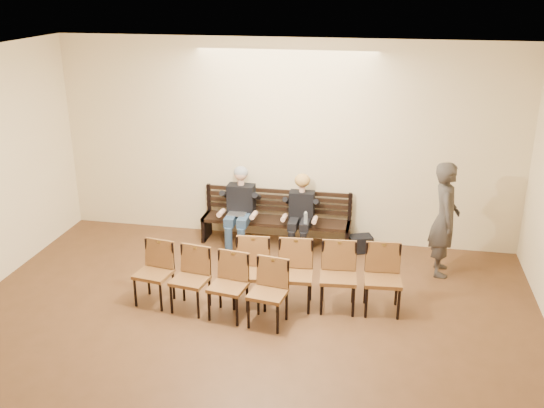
{
  "coord_description": "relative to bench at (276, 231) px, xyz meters",
  "views": [
    {
      "loc": [
        1.72,
        -4.95,
        4.4
      ],
      "look_at": [
        -0.05,
        4.05,
        0.96
      ],
      "focal_mm": 40.0,
      "sensor_mm": 36.0,
      "label": 1
    }
  ],
  "objects": [
    {
      "name": "seated_man",
      "position": [
        -0.61,
        -0.12,
        0.46
      ],
      "size": [
        0.57,
        0.79,
        1.38
      ],
      "primitive_type": null,
      "color": "black",
      "rests_on": "ground"
    },
    {
      "name": "chair_row_back",
      "position": [
        0.97,
        -2.07,
        0.26
      ],
      "size": [
        2.37,
        0.71,
        0.96
      ],
      "primitive_type": "cube",
      "rotation": [
        0.0,
        0.0,
        0.08
      ],
      "color": "brown",
      "rests_on": "ground"
    },
    {
      "name": "water_bottle",
      "position": [
        0.58,
        -0.39,
        0.33
      ],
      "size": [
        0.07,
        0.07,
        0.21
      ],
      "primitive_type": "cylinder",
      "rotation": [
        0.0,
        0.0,
        -0.11
      ],
      "color": "silver",
      "rests_on": "bench"
    },
    {
      "name": "bag",
      "position": [
        1.48,
        -0.06,
        -0.08
      ],
      "size": [
        0.46,
        0.39,
        0.29
      ],
      "primitive_type": "cube",
      "rotation": [
        0.0,
        0.0,
        0.37
      ],
      "color": "black",
      "rests_on": "ground"
    },
    {
      "name": "chair_row_front",
      "position": [
        -0.46,
        -2.5,
        0.23
      ],
      "size": [
        2.25,
        0.81,
        0.9
      ],
      "primitive_type": "cube",
      "rotation": [
        0.0,
        0.0,
        -0.15
      ],
      "color": "brown",
      "rests_on": "ground"
    },
    {
      "name": "passerby",
      "position": [
        2.77,
        -0.6,
        0.82
      ],
      "size": [
        0.51,
        0.77,
        2.1
      ],
      "primitive_type": "imported",
      "rotation": [
        0.0,
        0.0,
        1.58
      ],
      "color": "#37322D",
      "rests_on": "ground"
    },
    {
      "name": "room_walls",
      "position": [
        0.1,
        -3.86,
        2.31
      ],
      "size": [
        8.02,
        10.01,
        3.51
      ],
      "color": "beige",
      "rests_on": "ground"
    },
    {
      "name": "seated_woman",
      "position": [
        0.46,
        -0.12,
        0.38
      ],
      "size": [
        0.52,
        0.72,
        1.21
      ],
      "primitive_type": null,
      "color": "black",
      "rests_on": "ground"
    },
    {
      "name": "bench",
      "position": [
        0.0,
        0.0,
        0.0
      ],
      "size": [
        2.6,
        0.9,
        0.45
      ],
      "primitive_type": "cube",
      "color": "black",
      "rests_on": "ground"
    },
    {
      "name": "laptop",
      "position": [
        -0.64,
        -0.25,
        0.34
      ],
      "size": [
        0.35,
        0.3,
        0.23
      ],
      "primitive_type": "cube",
      "rotation": [
        0.0,
        0.0,
        0.21
      ],
      "color": "silver",
      "rests_on": "bench"
    }
  ]
}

